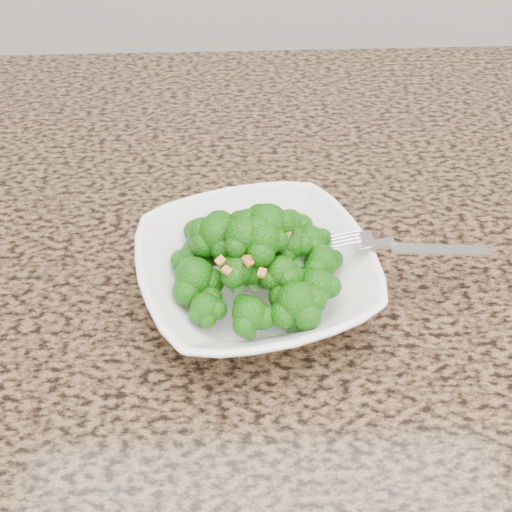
{
  "coord_description": "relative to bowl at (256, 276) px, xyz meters",
  "views": [
    {
      "loc": [
        -0.07,
        -0.1,
        1.33
      ],
      "look_at": [
        -0.05,
        0.31,
        0.95
      ],
      "focal_mm": 45.0,
      "sensor_mm": 36.0,
      "label": 1
    }
  ],
  "objects": [
    {
      "name": "fork",
      "position": [
        0.12,
        0.0,
        0.03
      ],
      "size": [
        0.17,
        0.05,
        0.01
      ],
      "primitive_type": null,
      "rotation": [
        0.0,
        0.0,
        0.15
      ],
      "color": "silver",
      "rests_on": "bowl"
    },
    {
      "name": "broccoli_pile",
      "position": [
        0.0,
        0.0,
        0.06
      ],
      "size": [
        0.18,
        0.18,
        0.06
      ],
      "primitive_type": null,
      "color": "#19630B",
      "rests_on": "bowl"
    },
    {
      "name": "bowl",
      "position": [
        0.0,
        0.0,
        0.0
      ],
      "size": [
        0.26,
        0.26,
        0.05
      ],
      "primitive_type": "imported",
      "rotation": [
        0.0,
        0.0,
        0.26
      ],
      "color": "white",
      "rests_on": "granite_counter"
    },
    {
      "name": "granite_counter",
      "position": [
        0.05,
        -0.01,
        -0.04
      ],
      "size": [
        1.64,
        1.04,
        0.03
      ],
      "primitive_type": "cube",
      "color": "brown",
      "rests_on": "cabinet"
    },
    {
      "name": "garlic_topping",
      "position": [
        0.0,
        0.0,
        0.09
      ],
      "size": [
        0.11,
        0.11,
        0.01
      ],
      "primitive_type": null,
      "color": "#C87D31",
      "rests_on": "broccoli_pile"
    }
  ]
}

